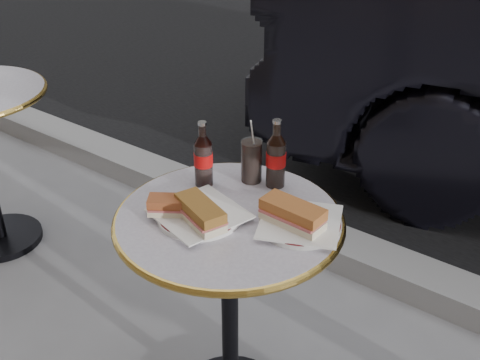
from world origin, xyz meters
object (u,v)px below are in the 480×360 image
Objects in this scene: plate_left at (199,216)px; cola_bottle_left at (203,154)px; bistro_table at (230,319)px; cola_bottle_right at (276,153)px; cola_glass at (252,161)px; plate_right at (300,224)px.

plate_left is 0.20m from cola_bottle_left.
bistro_table is 3.26× the size of plate_left.
cola_bottle_right is at bearing 35.04° from cola_bottle_left.
cola_glass reaches higher than plate_left.
plate_left is at bearing -103.65° from cola_bottle_right.
plate_left is at bearing -135.98° from bistro_table.
plate_right is at bearing 28.30° from plate_left.
cola_bottle_right is at bearing 76.35° from plate_left.
plate_right is at bearing -3.36° from cola_bottle_left.
cola_glass is (-0.06, 0.19, 0.43)m from bistro_table.
cola_glass is at bearing 153.65° from plate_right.
cola_bottle_right reaches higher than cola_bottle_left.
bistro_table is 0.51m from cola_bottle_right.
bistro_table is at bearing -71.61° from cola_glass.
plate_left is at bearing -88.29° from cola_glass.
cola_bottle_right reaches higher than plate_right.
cola_bottle_right is (0.06, 0.26, 0.10)m from plate_left.
cola_bottle_right is (-0.17, 0.14, 0.10)m from plate_right.
bistro_table is 0.50m from cola_bottle_left.
plate_right is 0.35m from cola_bottle_left.
cola_bottle_left is at bearing 150.37° from bistro_table.
cola_bottle_right is at bearing 140.84° from plate_right.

